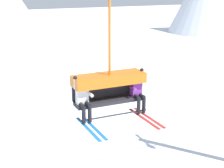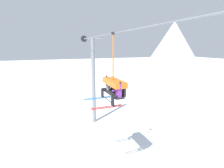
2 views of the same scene
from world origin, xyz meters
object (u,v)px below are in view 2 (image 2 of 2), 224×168
object	(u,v)px
lift_tower_near	(93,79)
skier_white	(106,87)
chairlift_chair	(114,84)
skier_purple	(117,94)

from	to	relation	value
lift_tower_near	skier_white	distance (m)	6.47
chairlift_chair	skier_purple	world-z (taller)	chairlift_chair
skier_purple	chairlift_chair	bearing A→B (deg)	166.11
skier_white	chairlift_chair	bearing A→B (deg)	13.89
lift_tower_near	skier_purple	xyz separation A→B (m)	(8.09, -0.92, 0.71)
lift_tower_near	chairlift_chair	xyz separation A→B (m)	(7.23, -0.71, 1.02)
lift_tower_near	skier_purple	distance (m)	8.18
chairlift_chair	skier_purple	distance (m)	0.94
skier_white	skier_purple	world-z (taller)	same
skier_purple	skier_white	bearing A→B (deg)	180.00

